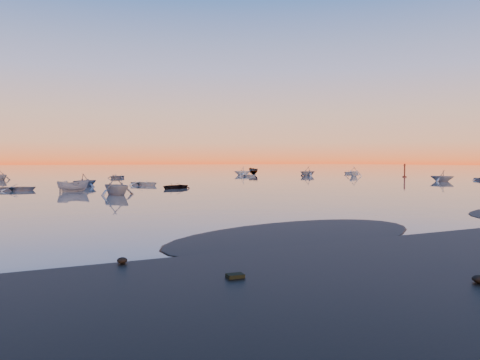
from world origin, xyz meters
TOP-DOWN VIEW (x-y plane):
  - ground at (0.00, 100.00)m, footprint 600.00×600.00m
  - moored_fleet at (0.00, 53.00)m, footprint 124.00×58.00m
  - boat_near_left at (-7.28, 42.62)m, footprint 4.33×3.63m
  - boat_near_center at (-17.14, 33.92)m, footprint 2.62×3.89m
  - boat_near_right at (37.64, 34.03)m, footprint 4.07×3.00m
  - channel_marker at (47.12, 51.05)m, footprint 0.79×0.79m

SIDE VIEW (x-z plane):
  - ground at x=0.00m, z-range 0.00..0.00m
  - moored_fleet at x=0.00m, z-range -0.60..0.60m
  - boat_near_left at x=-7.28m, z-range -0.51..0.51m
  - boat_near_center at x=-17.14m, z-range -0.62..0.62m
  - boat_near_right at x=37.64m, z-range -0.65..0.65m
  - channel_marker at x=47.12m, z-range -0.30..2.53m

